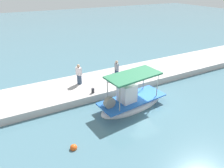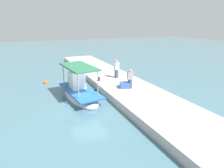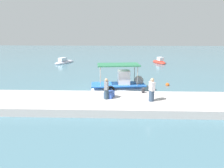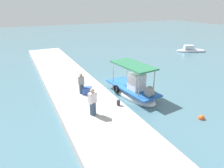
# 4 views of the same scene
# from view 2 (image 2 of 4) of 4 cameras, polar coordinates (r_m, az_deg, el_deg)

# --- Properties ---
(ground_plane) EXTENTS (120.00, 120.00, 0.00)m
(ground_plane) POSITION_cam_2_polar(r_m,az_deg,el_deg) (14.55, -7.39, -5.50)
(ground_plane) COLOR slate
(dock_quay) EXTENTS (36.00, 4.40, 0.58)m
(dock_quay) POSITION_cam_2_polar(r_m,az_deg,el_deg) (15.87, 5.98, -2.32)
(dock_quay) COLOR #BDB4B1
(dock_quay) RESTS_ON ground_plane
(main_fishing_boat) EXTENTS (5.52, 2.52, 2.98)m
(main_fishing_boat) POSITION_cam_2_polar(r_m,az_deg,el_deg) (15.35, -9.69, -2.41)
(main_fishing_boat) COLOR silver
(main_fishing_boat) RESTS_ON ground_plane
(fisherman_near_bollard) EXTENTS (0.42, 0.50, 1.63)m
(fisherman_near_bollard) POSITION_cam_2_polar(r_m,az_deg,el_deg) (15.64, 5.46, 1.36)
(fisherman_near_bollard) COLOR #304455
(fisherman_near_bollard) RESTS_ON dock_quay
(fisherman_by_crate) EXTENTS (0.50, 0.56, 1.76)m
(fisherman_by_crate) POSITION_cam_2_polar(r_m,az_deg,el_deg) (18.70, 1.36, 4.32)
(fisherman_by_crate) COLOR #364962
(fisherman_by_crate) RESTS_ON dock_quay
(mooring_bollard) EXTENTS (0.24, 0.24, 0.38)m
(mooring_bollard) POSITION_cam_2_polar(r_m,az_deg,el_deg) (17.78, -3.97, 1.55)
(mooring_bollard) COLOR #2D2D33
(mooring_bollard) RESTS_ON dock_quay
(cargo_crate) EXTENTS (0.85, 0.95, 0.47)m
(cargo_crate) POSITION_cam_2_polar(r_m,az_deg,el_deg) (15.78, 3.87, -0.36)
(cargo_crate) COLOR #375BB8
(cargo_crate) RESTS_ON dock_quay
(marker_buoy) EXTENTS (0.40, 0.40, 0.40)m
(marker_buoy) POSITION_cam_2_polar(r_m,az_deg,el_deg) (20.04, -19.40, 0.38)
(marker_buoy) COLOR #EF571A
(marker_buoy) RESTS_ON ground_plane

